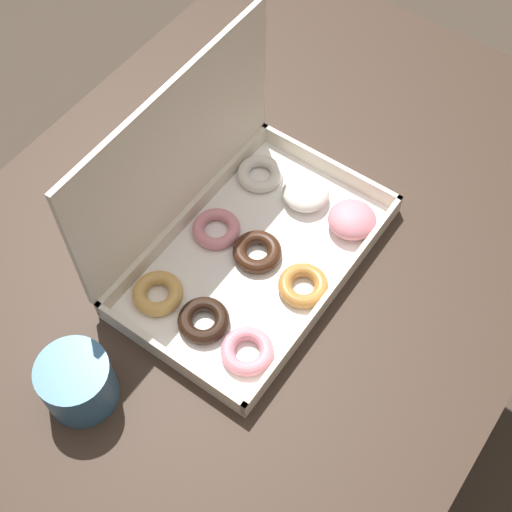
# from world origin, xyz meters

# --- Properties ---
(ground_plane) EXTENTS (8.00, 8.00, 0.00)m
(ground_plane) POSITION_xyz_m (0.00, 0.00, 0.00)
(ground_plane) COLOR #42382D
(dining_table) EXTENTS (1.18, 0.84, 0.75)m
(dining_table) POSITION_xyz_m (0.00, 0.00, 0.64)
(dining_table) COLOR #38281E
(dining_table) RESTS_ON ground_plane
(donut_box) EXTENTS (0.41, 0.27, 0.28)m
(donut_box) POSITION_xyz_m (-0.03, 0.01, 0.80)
(donut_box) COLOR white
(donut_box) RESTS_ON dining_table
(coffee_mug) EXTENTS (0.10, 0.10, 0.08)m
(coffee_mug) POSITION_xyz_m (-0.34, 0.05, 0.79)
(coffee_mug) COLOR teal
(coffee_mug) RESTS_ON dining_table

